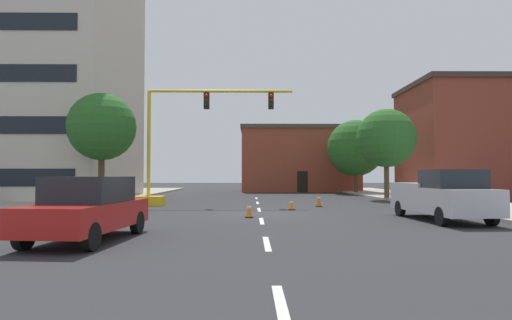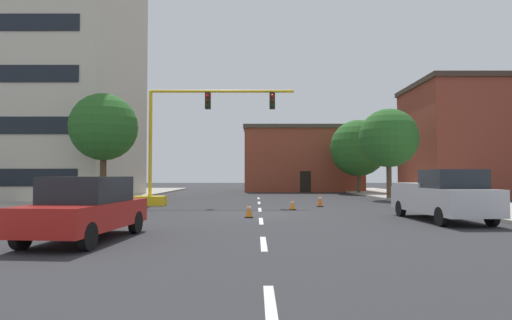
{
  "view_description": "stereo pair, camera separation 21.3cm",
  "coord_description": "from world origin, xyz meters",
  "px_view_note": "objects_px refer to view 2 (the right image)",
  "views": [
    {
      "loc": [
        -0.41,
        -19.79,
        1.78
      ],
      "look_at": [
        -0.11,
        6.53,
        2.71
      ],
      "focal_mm": 30.29,
      "sensor_mm": 36.0,
      "label": 1
    },
    {
      "loc": [
        -0.2,
        -19.79,
        1.78
      ],
      "look_at": [
        -0.11,
        6.53,
        2.71
      ],
      "focal_mm": 30.29,
      "sensor_mm": 36.0,
      "label": 2
    }
  ],
  "objects_px": {
    "traffic_cone_roadside_b": "(291,204)",
    "traffic_cone_roadside_c": "(248,210)",
    "tree_right_far": "(357,148)",
    "pickup_truck_silver": "(440,196)",
    "tree_right_mid": "(387,138)",
    "sedan_red_near_left": "(85,208)",
    "traffic_signal_gantry": "(169,167)",
    "traffic_cone_roadside_a": "(319,200)",
    "tree_left_near": "(102,127)"
  },
  "relations": [
    {
      "from": "tree_right_far",
      "to": "traffic_cone_roadside_b",
      "type": "relative_size",
      "value": 11.55
    },
    {
      "from": "tree_right_far",
      "to": "traffic_signal_gantry",
      "type": "bearing_deg",
      "value": -133.19
    },
    {
      "from": "traffic_signal_gantry",
      "to": "pickup_truck_silver",
      "type": "height_order",
      "value": "traffic_signal_gantry"
    },
    {
      "from": "traffic_cone_roadside_a",
      "to": "traffic_cone_roadside_c",
      "type": "distance_m",
      "value": 7.34
    },
    {
      "from": "tree_right_mid",
      "to": "sedan_red_near_left",
      "type": "bearing_deg",
      "value": -126.59
    },
    {
      "from": "traffic_signal_gantry",
      "to": "tree_left_near",
      "type": "height_order",
      "value": "traffic_signal_gantry"
    },
    {
      "from": "tree_left_near",
      "to": "traffic_cone_roadside_c",
      "type": "xyz_separation_m",
      "value": [
        8.69,
        -7.16,
        -4.28
      ]
    },
    {
      "from": "traffic_cone_roadside_c",
      "to": "tree_right_far",
      "type": "bearing_deg",
      "value": 66.32
    },
    {
      "from": "tree_left_near",
      "to": "traffic_cone_roadside_b",
      "type": "bearing_deg",
      "value": -16.06
    },
    {
      "from": "tree_right_far",
      "to": "traffic_cone_roadside_a",
      "type": "height_order",
      "value": "tree_right_far"
    },
    {
      "from": "tree_left_near",
      "to": "traffic_cone_roadside_c",
      "type": "distance_m",
      "value": 12.05
    },
    {
      "from": "traffic_signal_gantry",
      "to": "traffic_cone_roadside_a",
      "type": "bearing_deg",
      "value": -6.7
    },
    {
      "from": "tree_left_near",
      "to": "pickup_truck_silver",
      "type": "bearing_deg",
      "value": -27.7
    },
    {
      "from": "tree_left_near",
      "to": "traffic_cone_roadside_c",
      "type": "height_order",
      "value": "tree_left_near"
    },
    {
      "from": "traffic_signal_gantry",
      "to": "tree_right_mid",
      "type": "xyz_separation_m",
      "value": [
        14.55,
        5.51,
        2.17
      ]
    },
    {
      "from": "pickup_truck_silver",
      "to": "traffic_cone_roadside_a",
      "type": "height_order",
      "value": "pickup_truck_silver"
    },
    {
      "from": "tree_left_near",
      "to": "tree_right_mid",
      "type": "bearing_deg",
      "value": 16.75
    },
    {
      "from": "traffic_cone_roadside_a",
      "to": "sedan_red_near_left",
      "type": "bearing_deg",
      "value": -123.3
    },
    {
      "from": "tree_right_far",
      "to": "traffic_cone_roadside_b",
      "type": "bearing_deg",
      "value": -112.67
    },
    {
      "from": "pickup_truck_silver",
      "to": "sedan_red_near_left",
      "type": "distance_m",
      "value": 12.89
    },
    {
      "from": "traffic_cone_roadside_b",
      "to": "traffic_cone_roadside_c",
      "type": "distance_m",
      "value": 4.58
    },
    {
      "from": "tree_right_far",
      "to": "pickup_truck_silver",
      "type": "distance_m",
      "value": 24.73
    },
    {
      "from": "traffic_signal_gantry",
      "to": "pickup_truck_silver",
      "type": "distance_m",
      "value": 15.02
    },
    {
      "from": "traffic_signal_gantry",
      "to": "tree_left_near",
      "type": "bearing_deg",
      "value": -179.11
    },
    {
      "from": "tree_right_far",
      "to": "traffic_cone_roadside_c",
      "type": "relative_size",
      "value": 10.86
    },
    {
      "from": "tree_right_mid",
      "to": "traffic_cone_roadside_a",
      "type": "xyz_separation_m",
      "value": [
        -5.92,
        -6.52,
        -4.05
      ]
    },
    {
      "from": "tree_right_far",
      "to": "traffic_cone_roadside_c",
      "type": "bearing_deg",
      "value": -113.68
    },
    {
      "from": "tree_right_mid",
      "to": "tree_left_near",
      "type": "xyz_separation_m",
      "value": [
        -18.51,
        -5.57,
        0.17
      ]
    },
    {
      "from": "pickup_truck_silver",
      "to": "traffic_cone_roadside_a",
      "type": "relative_size",
      "value": 7.02
    },
    {
      "from": "sedan_red_near_left",
      "to": "tree_left_near",
      "type": "bearing_deg",
      "value": 107.81
    },
    {
      "from": "tree_right_far",
      "to": "tree_right_mid",
      "type": "distance_m",
      "value": 10.28
    },
    {
      "from": "traffic_signal_gantry",
      "to": "sedan_red_near_left",
      "type": "distance_m",
      "value": 13.65
    },
    {
      "from": "traffic_cone_roadside_b",
      "to": "pickup_truck_silver",
      "type": "bearing_deg",
      "value": -45.12
    },
    {
      "from": "traffic_signal_gantry",
      "to": "traffic_cone_roadside_c",
      "type": "relative_size",
      "value": 14.39
    },
    {
      "from": "tree_right_far",
      "to": "tree_right_mid",
      "type": "relative_size",
      "value": 1.08
    },
    {
      "from": "traffic_cone_roadside_b",
      "to": "traffic_cone_roadside_c",
      "type": "height_order",
      "value": "traffic_cone_roadside_c"
    },
    {
      "from": "traffic_signal_gantry",
      "to": "tree_left_near",
      "type": "xyz_separation_m",
      "value": [
        -3.96,
        -0.06,
        2.34
      ]
    },
    {
      "from": "tree_right_far",
      "to": "traffic_cone_roadside_b",
      "type": "height_order",
      "value": "tree_right_far"
    },
    {
      "from": "pickup_truck_silver",
      "to": "traffic_cone_roadside_a",
      "type": "xyz_separation_m",
      "value": [
        -3.63,
        7.56,
        -0.59
      ]
    },
    {
      "from": "tree_right_mid",
      "to": "pickup_truck_silver",
      "type": "bearing_deg",
      "value": -99.23
    },
    {
      "from": "tree_right_mid",
      "to": "tree_left_near",
      "type": "bearing_deg",
      "value": -163.25
    },
    {
      "from": "traffic_cone_roadside_c",
      "to": "traffic_signal_gantry",
      "type": "bearing_deg",
      "value": 123.21
    },
    {
      "from": "traffic_cone_roadside_a",
      "to": "traffic_cone_roadside_b",
      "type": "height_order",
      "value": "traffic_cone_roadside_a"
    },
    {
      "from": "pickup_truck_silver",
      "to": "tree_right_mid",
      "type": "bearing_deg",
      "value": 80.77
    },
    {
      "from": "tree_right_mid",
      "to": "pickup_truck_silver",
      "type": "xyz_separation_m",
      "value": [
        -2.29,
        -14.09,
        -3.46
      ]
    },
    {
      "from": "traffic_cone_roadside_a",
      "to": "tree_left_near",
      "type": "bearing_deg",
      "value": 175.67
    },
    {
      "from": "traffic_cone_roadside_a",
      "to": "pickup_truck_silver",
      "type": "bearing_deg",
      "value": -64.36
    },
    {
      "from": "tree_right_far",
      "to": "traffic_cone_roadside_a",
      "type": "bearing_deg",
      "value": -110.21
    },
    {
      "from": "tree_right_far",
      "to": "tree_right_mid",
      "type": "height_order",
      "value": "tree_right_far"
    },
    {
      "from": "tree_right_far",
      "to": "tree_left_near",
      "type": "height_order",
      "value": "tree_right_far"
    }
  ]
}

